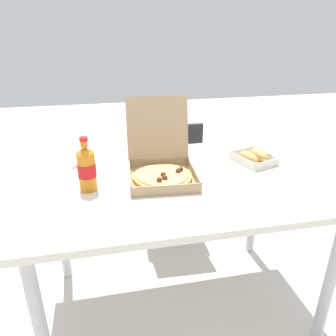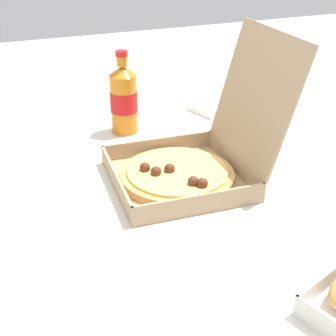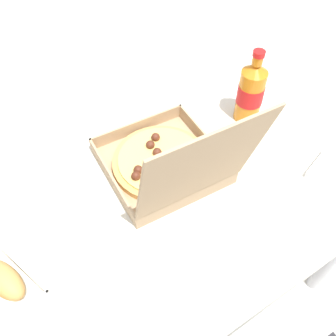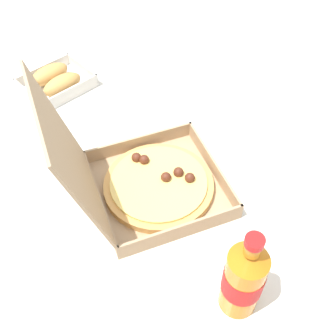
% 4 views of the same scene
% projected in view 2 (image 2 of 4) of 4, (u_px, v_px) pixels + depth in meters
% --- Properties ---
extents(dining_table, '(1.30, 0.85, 0.75)m').
position_uv_depth(dining_table, '(192.00, 228.00, 1.02)').
color(dining_table, silver).
rests_on(dining_table, ground_plane).
extents(pizza_box_open, '(0.31, 0.38, 0.32)m').
position_uv_depth(pizza_box_open, '(190.00, 162.00, 1.03)').
color(pizza_box_open, tan).
rests_on(pizza_box_open, dining_table).
extents(cola_bottle, '(0.07, 0.07, 0.22)m').
position_uv_depth(cola_bottle, '(124.00, 99.00, 1.24)').
color(cola_bottle, orange).
rests_on(cola_bottle, dining_table).
extents(napkin_pile, '(0.14, 0.14, 0.02)m').
position_uv_depth(napkin_pile, '(212.00, 108.00, 1.42)').
color(napkin_pile, white).
rests_on(napkin_pile, dining_table).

